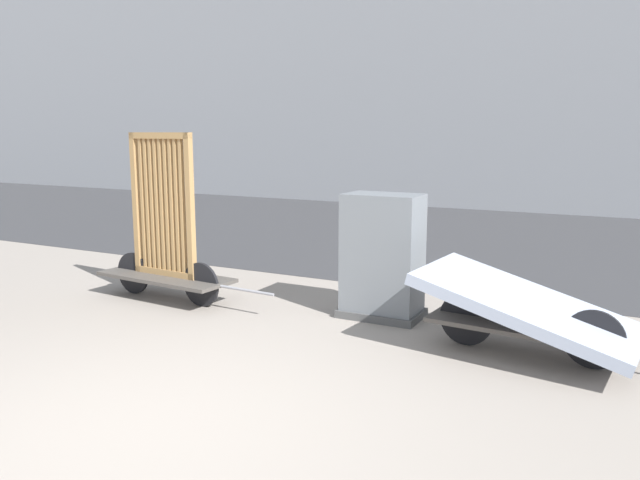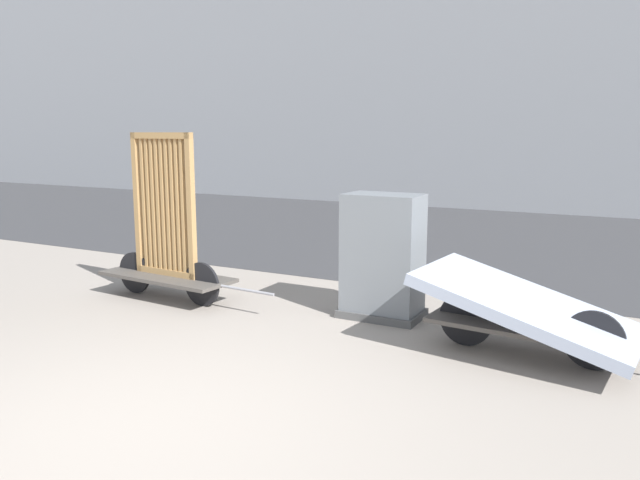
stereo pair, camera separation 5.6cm
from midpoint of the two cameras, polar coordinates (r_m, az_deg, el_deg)
ground_plane at (r=4.38m, az=-16.90°, el=-16.42°), size 60.00×60.00×0.00m
road_strip at (r=11.72m, az=13.17°, el=0.27°), size 56.00×8.31×0.01m
bike_cart_with_bedframe at (r=7.31m, az=-14.23°, el=-0.39°), size 2.37×0.72×1.90m
bike_cart_with_mattress at (r=5.63m, az=18.21°, el=-6.12°), size 2.47×1.26×0.73m
utility_cabinet at (r=6.46m, az=5.48°, el=-1.86°), size 0.83×0.54×1.29m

